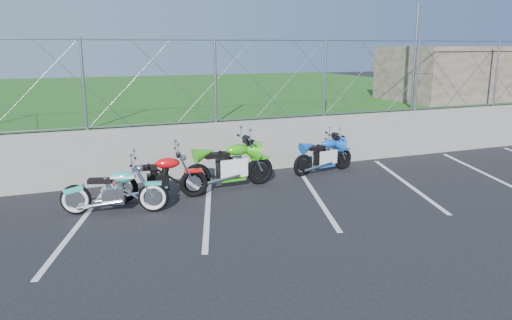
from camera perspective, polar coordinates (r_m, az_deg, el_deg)
name	(u,v)px	position (r m, az deg, el deg)	size (l,w,h in m)	color
ground	(224,224)	(9.00, -3.67, -7.35)	(90.00, 90.00, 0.00)	black
retaining_wall	(177,151)	(12.08, -9.04, 0.98)	(30.00, 0.22, 1.30)	slate
grass_field	(121,106)	(21.82, -15.17, 5.98)	(30.00, 20.00, 1.30)	#1C5015
stone_building	(460,73)	(18.89, 22.27, 9.20)	(5.00, 3.00, 1.80)	brown
chain_link_fence	(174,82)	(11.85, -9.32, 8.81)	(28.00, 0.03, 2.00)	gray
sign_pole	(415,57)	(15.47, 17.71, 11.16)	(0.08, 0.08, 3.00)	gray
parking_lines	(264,201)	(10.29, 0.90, -4.68)	(18.29, 4.31, 0.01)	silver
cruiser_turquoise	(116,193)	(9.82, -15.72, -3.62)	(1.97, 0.74, 1.00)	black
naked_orange	(160,179)	(10.45, -10.90, -2.20)	(2.03, 0.69, 1.01)	black
sportbike_green	(231,167)	(11.09, -2.93, -0.80)	(2.18, 0.78, 1.13)	black
sportbike_blue	(324,157)	(12.59, 7.81, 0.40)	(1.83, 0.65, 0.95)	black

